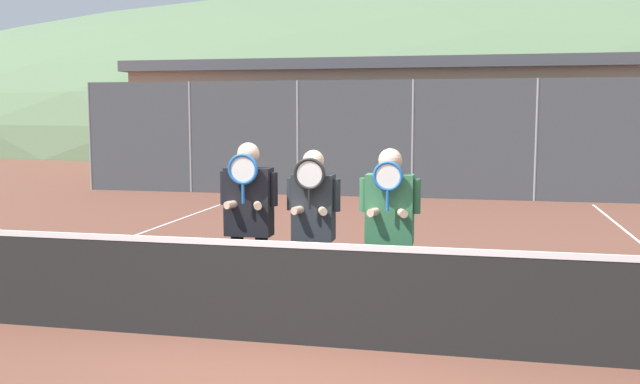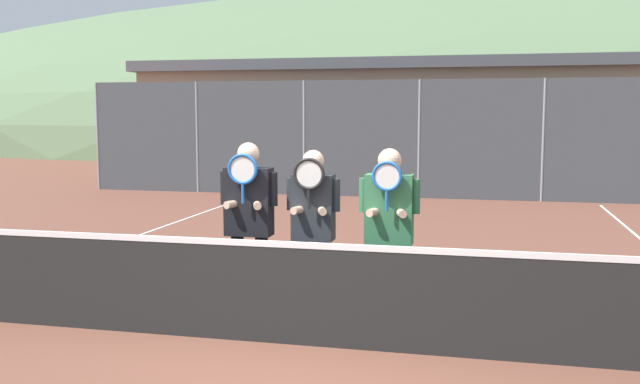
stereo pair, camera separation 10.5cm
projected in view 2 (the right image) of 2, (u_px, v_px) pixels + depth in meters
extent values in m
plane|color=brown|center=(298.00, 345.00, 6.49)|extent=(120.00, 120.00, 0.00)
ellipsoid|color=#5B7551|center=(466.00, 139.00, 56.01)|extent=(111.02, 61.68, 21.59)
cube|color=tan|center=(415.00, 123.00, 24.86)|extent=(18.58, 5.00, 3.48)
cube|color=#4C4C51|center=(416.00, 67.00, 24.65)|extent=(19.08, 5.50, 0.36)
cylinder|color=gray|center=(98.00, 136.00, 19.38)|extent=(0.06, 0.06, 2.90)
cylinder|color=gray|center=(197.00, 137.00, 18.71)|extent=(0.06, 0.06, 2.90)
cylinder|color=gray|center=(304.00, 138.00, 18.05)|extent=(0.06, 0.06, 2.90)
cylinder|color=gray|center=(419.00, 139.00, 17.39)|extent=(0.06, 0.06, 2.90)
cylinder|color=gray|center=(543.00, 140.00, 16.73)|extent=(0.06, 0.06, 2.90)
cube|color=#42474C|center=(419.00, 139.00, 17.39)|extent=(17.43, 0.02, 2.90)
cube|color=black|center=(298.00, 296.00, 6.44)|extent=(11.01, 0.02, 0.90)
cube|color=white|center=(298.00, 245.00, 6.38)|extent=(11.01, 0.03, 0.06)
cube|color=white|center=(74.00, 258.00, 10.34)|extent=(0.05, 16.00, 0.01)
cylinder|color=black|center=(238.00, 277.00, 7.29)|extent=(0.13, 0.13, 0.87)
cylinder|color=black|center=(262.00, 278.00, 7.23)|extent=(0.13, 0.13, 0.87)
cube|color=black|center=(249.00, 202.00, 7.18)|extent=(0.47, 0.22, 0.69)
sphere|color=#DBB293|center=(248.00, 154.00, 7.12)|extent=(0.22, 0.22, 0.22)
cylinder|color=black|center=(224.00, 188.00, 7.22)|extent=(0.08, 0.08, 0.34)
cylinder|color=black|center=(273.00, 189.00, 7.10)|extent=(0.08, 0.08, 0.34)
cylinder|color=#DBB293|center=(235.00, 204.00, 7.12)|extent=(0.16, 0.27, 0.08)
cylinder|color=#DBB293|center=(257.00, 205.00, 7.06)|extent=(0.16, 0.27, 0.08)
cylinder|color=#1E5BAD|center=(243.00, 193.00, 6.99)|extent=(0.03, 0.03, 0.20)
torus|color=#1E5BAD|center=(242.00, 169.00, 6.96)|extent=(0.31, 0.03, 0.31)
cylinder|color=silver|center=(242.00, 169.00, 6.96)|extent=(0.25, 0.00, 0.25)
cylinder|color=#56565B|center=(303.00, 280.00, 7.22)|extent=(0.13, 0.13, 0.83)
cylinder|color=#56565B|center=(324.00, 281.00, 7.16)|extent=(0.13, 0.13, 0.83)
cube|color=#282D33|center=(313.00, 207.00, 7.11)|extent=(0.41, 0.22, 0.66)
sphere|color=#DBB293|center=(313.00, 161.00, 7.05)|extent=(0.22, 0.22, 0.22)
cylinder|color=#282D33|center=(291.00, 194.00, 7.15)|extent=(0.08, 0.08, 0.32)
cylinder|color=#282D33|center=(336.00, 195.00, 7.04)|extent=(0.08, 0.08, 0.32)
cylinder|color=#DBB293|center=(301.00, 209.00, 7.04)|extent=(0.16, 0.27, 0.08)
cylinder|color=#DBB293|center=(321.00, 210.00, 7.00)|extent=(0.16, 0.27, 0.08)
cylinder|color=black|center=(309.00, 199.00, 6.92)|extent=(0.03, 0.03, 0.20)
torus|color=black|center=(309.00, 174.00, 6.89)|extent=(0.32, 0.03, 0.32)
cylinder|color=silver|center=(309.00, 174.00, 6.89)|extent=(0.26, 0.00, 0.26)
cylinder|color=#56565B|center=(376.00, 286.00, 6.93)|extent=(0.13, 0.13, 0.85)
cylinder|color=#56565B|center=(401.00, 288.00, 6.87)|extent=(0.13, 0.13, 0.85)
cube|color=#337047|center=(389.00, 209.00, 6.81)|extent=(0.45, 0.22, 0.67)
sphere|color=#DBB293|center=(390.00, 160.00, 6.76)|extent=(0.23, 0.23, 0.23)
cylinder|color=#337047|center=(363.00, 195.00, 6.86)|extent=(0.08, 0.08, 0.33)
cylinder|color=#337047|center=(416.00, 196.00, 6.74)|extent=(0.08, 0.08, 0.33)
cylinder|color=#DBB293|center=(376.00, 212.00, 6.75)|extent=(0.16, 0.27, 0.08)
cylinder|color=#DBB293|center=(400.00, 212.00, 6.70)|extent=(0.16, 0.27, 0.08)
cylinder|color=#1E5BAD|center=(387.00, 201.00, 6.63)|extent=(0.03, 0.03, 0.20)
torus|color=#1E5BAD|center=(387.00, 176.00, 6.60)|extent=(0.28, 0.03, 0.28)
cylinder|color=silver|center=(387.00, 176.00, 6.60)|extent=(0.23, 0.00, 0.23)
cube|color=navy|center=(259.00, 160.00, 20.75)|extent=(4.45, 1.90, 0.86)
cube|color=#2D3842|center=(259.00, 133.00, 20.66)|extent=(2.45, 1.75, 0.70)
cylinder|color=black|center=(298.00, 178.00, 19.53)|extent=(0.60, 0.16, 0.60)
cylinder|color=black|center=(315.00, 173.00, 21.40)|extent=(0.60, 0.16, 0.60)
cylinder|color=black|center=(200.00, 176.00, 20.19)|extent=(0.60, 0.16, 0.60)
cylinder|color=black|center=(224.00, 171.00, 22.06)|extent=(0.60, 0.16, 0.60)
cube|color=slate|center=(438.00, 164.00, 19.43)|extent=(4.20, 1.80, 0.81)
cube|color=#2D3842|center=(439.00, 137.00, 19.34)|extent=(2.31, 1.66, 0.67)
cylinder|color=black|center=(489.00, 183.00, 18.27)|extent=(0.60, 0.16, 0.60)
cylinder|color=black|center=(489.00, 177.00, 20.05)|extent=(0.60, 0.16, 0.60)
cylinder|color=black|center=(384.00, 181.00, 18.89)|extent=(0.60, 0.16, 0.60)
cylinder|color=black|center=(393.00, 175.00, 20.67)|extent=(0.60, 0.16, 0.60)
cylinder|color=black|center=(588.00, 184.00, 17.92)|extent=(0.60, 0.16, 0.60)
cylinder|color=black|center=(579.00, 178.00, 19.67)|extent=(0.60, 0.16, 0.60)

